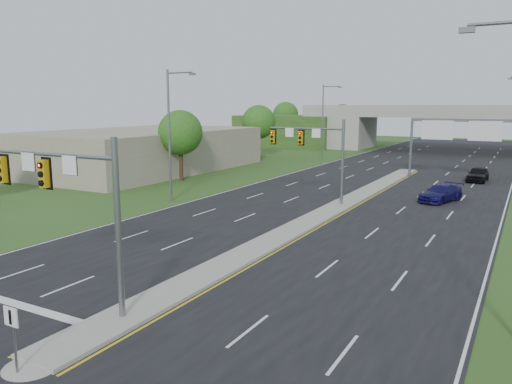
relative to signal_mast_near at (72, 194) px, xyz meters
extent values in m
plane|color=#2B491A|center=(2.26, 0.07, -4.73)|extent=(240.00, 240.00, 0.00)
cube|color=black|center=(2.26, 35.07, -4.72)|extent=(24.00, 160.00, 0.02)
cube|color=gray|center=(2.26, 23.07, -4.63)|extent=(2.00, 54.00, 0.16)
cone|color=gray|center=(2.26, -3.93, -4.63)|extent=(2.00, 2.00, 0.16)
cube|color=gold|center=(1.11, 23.07, -4.70)|extent=(0.12, 54.00, 0.01)
cube|color=gold|center=(3.41, 23.07, -4.70)|extent=(0.12, 54.00, 0.01)
cube|color=silver|center=(-9.54, 35.07, -4.70)|extent=(0.12, 160.00, 0.01)
cube|color=silver|center=(14.06, 35.07, -4.70)|extent=(0.12, 160.00, 0.01)
cylinder|color=slate|center=(2.26, 0.07, -1.23)|extent=(0.24, 0.24, 7.00)
cylinder|color=slate|center=(-0.99, 0.07, 1.47)|extent=(6.50, 0.16, 0.16)
cube|color=#C5920C|center=(-1.31, -0.18, 0.72)|extent=(0.35, 0.25, 1.10)
cube|color=#C5920C|center=(-3.91, -0.18, 0.72)|extent=(0.35, 0.25, 1.10)
cube|color=black|center=(-1.31, -0.04, 0.72)|extent=(0.55, 0.04, 1.30)
cube|color=black|center=(-3.91, -0.04, 0.72)|extent=(0.55, 0.04, 1.30)
sphere|color=#FF0C05|center=(-1.31, -0.31, 1.07)|extent=(0.20, 0.20, 0.20)
cube|color=white|center=(-2.42, -0.03, 1.12)|extent=(0.75, 0.04, 0.75)
cube|color=white|center=(-0.01, -0.03, 1.12)|extent=(0.75, 0.04, 0.75)
cylinder|color=slate|center=(2.26, 25.07, -1.23)|extent=(0.24, 0.24, 7.00)
cylinder|color=slate|center=(-0.99, 25.07, 1.47)|extent=(6.50, 0.16, 0.16)
cube|color=#C5920C|center=(-1.31, 24.82, 0.72)|extent=(0.35, 0.25, 1.10)
cube|color=#C5920C|center=(-3.91, 24.82, 0.72)|extent=(0.35, 0.25, 1.10)
cube|color=black|center=(-1.31, 24.96, 0.72)|extent=(0.55, 0.04, 1.30)
cube|color=black|center=(-3.91, 24.96, 0.72)|extent=(0.55, 0.04, 1.30)
sphere|color=#FF0C05|center=(-1.31, 24.69, 1.07)|extent=(0.20, 0.20, 0.20)
sphere|color=#FF0C05|center=(-3.91, 24.69, 1.07)|extent=(0.20, 0.20, 0.20)
cube|color=white|center=(-2.42, 24.97, 1.12)|extent=(0.75, 0.04, 0.75)
cube|color=white|center=(-0.01, 24.97, 1.12)|extent=(0.75, 0.04, 0.75)
cylinder|color=slate|center=(2.26, -4.43, -3.63)|extent=(0.08, 0.08, 2.20)
cube|color=white|center=(2.26, -4.48, -2.83)|extent=(0.60, 0.04, 0.60)
cube|color=black|center=(2.26, -4.51, -2.83)|extent=(0.10, 0.02, 0.45)
cylinder|color=slate|center=(3.46, 45.07, -1.43)|extent=(0.28, 0.28, 6.60)
cube|color=slate|center=(9.11, 45.07, 1.77)|extent=(11.50, 0.35, 0.35)
cube|color=#0C5424|center=(6.26, 44.87, 0.67)|extent=(3.20, 0.08, 2.00)
cube|color=#0C5424|center=(11.06, 44.87, 0.67)|extent=(3.20, 0.08, 2.00)
cube|color=silver|center=(6.26, 44.82, 0.67)|extent=(3.30, 0.03, 2.10)
cube|color=silver|center=(11.06, 44.82, 0.67)|extent=(3.30, 0.03, 2.10)
cube|color=gray|center=(-14.74, 80.07, -1.73)|extent=(6.00, 12.00, 6.00)
cube|color=#2B491A|center=(-27.74, 80.07, -1.73)|extent=(20.00, 14.00, 6.00)
cube|color=gray|center=(2.26, 80.07, 1.87)|extent=(50.00, 12.00, 1.20)
cube|color=gray|center=(2.26, 74.27, 2.92)|extent=(50.00, 0.40, 0.90)
cube|color=gray|center=(2.26, 85.87, 2.92)|extent=(50.00, 0.40, 0.90)
cylinder|color=slate|center=(-11.24, 20.07, 0.77)|extent=(0.20, 0.20, 11.00)
cylinder|color=slate|center=(-9.99, 20.07, 5.97)|extent=(2.50, 0.12, 0.12)
cube|color=slate|center=(-8.74, 20.07, 5.82)|extent=(0.50, 0.25, 0.18)
cylinder|color=slate|center=(-11.24, 55.07, 0.77)|extent=(0.20, 0.20, 11.00)
cylinder|color=slate|center=(-9.99, 55.07, 5.97)|extent=(2.50, 0.12, 0.12)
cube|color=slate|center=(-8.74, 55.07, 5.82)|extent=(0.50, 0.25, 0.18)
cylinder|color=slate|center=(14.51, 5.07, 5.97)|extent=(2.50, 0.12, 0.12)
cube|color=slate|center=(13.26, 5.07, 5.82)|extent=(0.50, 0.25, 0.18)
cube|color=slate|center=(13.26, 40.07, 5.82)|extent=(0.50, 0.25, 0.18)
cylinder|color=#382316|center=(-17.74, 30.07, -2.73)|extent=(0.44, 0.44, 4.00)
sphere|color=#255316|center=(-17.74, 30.07, 0.47)|extent=(4.80, 4.80, 4.80)
cylinder|color=#382316|center=(-21.74, 55.07, -2.60)|extent=(0.44, 0.44, 4.25)
sphere|color=#255316|center=(-21.74, 55.07, 0.80)|extent=(5.20, 5.20, 5.20)
cylinder|color=#382316|center=(-35.74, 94.07, -2.48)|extent=(0.44, 0.44, 4.50)
sphere|color=#255316|center=(-35.74, 94.07, 1.12)|extent=(6.00, 6.00, 6.00)
cylinder|color=#382316|center=(-21.74, 94.07, -2.60)|extent=(0.44, 0.44, 4.25)
sphere|color=#255316|center=(-21.74, 94.07, 0.80)|extent=(5.60, 5.60, 5.60)
cube|color=gray|center=(-27.74, 35.07, -2.23)|extent=(18.00, 30.00, 5.00)
imported|color=#0F0C48|center=(9.05, 30.93, -3.99)|extent=(3.51, 5.32, 1.43)
imported|color=black|center=(10.69, 44.76, -3.91)|extent=(2.11, 4.78, 1.60)
camera|label=1|loc=(15.41, -13.19, 3.40)|focal=35.00mm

